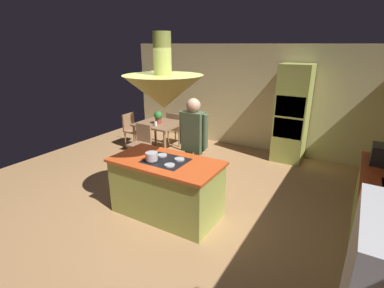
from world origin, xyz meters
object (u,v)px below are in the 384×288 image
chair_facing_island (141,141)px  cooking_pot_on_cooktop (152,156)px  cup_on_table (156,124)px  potted_plant_on_table (158,117)px  oven_tower (292,114)px  chair_by_back_wall (175,126)px  dining_table (159,127)px  kitchen_island (167,187)px  chair_at_corner (132,128)px  person_at_island (193,142)px

chair_facing_island → cooking_pot_on_cooktop: cooking_pot_on_cooktop is taller
chair_facing_island → cup_on_table: (0.08, 0.45, 0.30)m
cooking_pot_on_cooktop → potted_plant_on_table: bearing=124.9°
chair_facing_island → cup_on_table: bearing=80.5°
oven_tower → cup_on_table: size_ratio=23.94×
oven_tower → chair_by_back_wall: size_ratio=2.48×
chair_facing_island → potted_plant_on_table: bearing=87.0°
dining_table → cooking_pot_on_cooktop: 2.73m
potted_plant_on_table → cooking_pot_on_cooktop: bearing=-55.1°
potted_plant_on_table → cup_on_table: size_ratio=3.33×
chair_by_back_wall → kitchen_island: bearing=121.4°
kitchen_island → chair_at_corner: kitchen_island is taller
person_at_island → chair_at_corner: 3.03m
chair_at_corner → chair_facing_island: bearing=-127.8°
chair_by_back_wall → cooking_pot_on_cooktop: (1.54, -2.91, 0.48)m
person_at_island → chair_facing_island: 1.96m
potted_plant_on_table → chair_at_corner: bearing=175.8°
dining_table → chair_at_corner: 0.90m
kitchen_island → chair_by_back_wall: bearing=121.4°
chair_by_back_wall → cup_on_table: bearing=94.7°
chair_by_back_wall → potted_plant_on_table: (0.03, -0.75, 0.42)m
chair_facing_island → chair_by_back_wall: size_ratio=1.00×
cup_on_table → potted_plant_on_table: bearing=105.0°
kitchen_island → oven_tower: size_ratio=0.78×
cooking_pot_on_cooktop → dining_table: bearing=124.6°
oven_tower → chair_by_back_wall: (-2.80, -0.46, -0.57)m
kitchen_island → person_at_island: 0.89m
chair_at_corner → potted_plant_on_table: (0.91, -0.07, 0.42)m
kitchen_island → person_at_island: (0.06, 0.71, 0.54)m
kitchen_island → chair_at_corner: size_ratio=1.92×
oven_tower → chair_facing_island: (-2.80, -1.83, -0.57)m
chair_by_back_wall → chair_at_corner: bearing=37.8°
chair_at_corner → potted_plant_on_table: potted_plant_on_table is taller
dining_table → cup_on_table: bearing=-71.9°
oven_tower → potted_plant_on_table: (-2.77, -1.21, -0.15)m
chair_at_corner → oven_tower: bearing=-72.8°
chair_at_corner → kitchen_island: bearing=-129.1°
chair_by_back_wall → chair_at_corner: (-0.88, -0.68, 0.00)m
oven_tower → person_at_island: (-1.04, -2.53, -0.08)m
person_at_island → chair_facing_island: bearing=158.1°
potted_plant_on_table → person_at_island: bearing=-37.4°
cooking_pot_on_cooktop → chair_at_corner: bearing=137.4°
cup_on_table → person_at_island: bearing=-34.5°
chair_facing_island → cup_on_table: chair_facing_island is taller
cooking_pot_on_cooktop → kitchen_island: bearing=39.1°
person_at_island → chair_facing_island: size_ratio=1.99×
cup_on_table → cooking_pot_on_cooktop: size_ratio=0.50×
person_at_island → potted_plant_on_table: size_ratio=5.77×
chair_by_back_wall → dining_table: bearing=90.0°
person_at_island → chair_by_back_wall: bearing=130.3°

